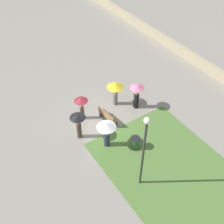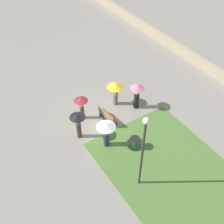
# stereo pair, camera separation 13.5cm
# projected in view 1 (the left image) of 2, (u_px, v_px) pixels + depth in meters

# --- Properties ---
(ground_plane) EXTENTS (90.00, 90.00, 0.00)m
(ground_plane) POSITION_uv_depth(u_px,v_px,m) (96.00, 123.00, 18.73)
(ground_plane) COLOR gray
(lawn_patch_near) EXTENTS (9.07, 6.36, 0.06)m
(lawn_patch_near) POSITION_uv_depth(u_px,v_px,m) (172.00, 172.00, 15.87)
(lawn_patch_near) COLOR #4C7033
(lawn_patch_near) RESTS_ON ground_plane
(parapet_wall) EXTENTS (45.00, 0.35, 0.86)m
(parapet_wall) POSITION_uv_depth(u_px,v_px,m) (209.00, 68.00, 22.72)
(parapet_wall) COLOR tan
(parapet_wall) RESTS_ON ground_plane
(park_bench) EXTENTS (1.61, 0.57, 0.90)m
(park_bench) POSITION_uv_depth(u_px,v_px,m) (107.00, 116.00, 18.56)
(park_bench) COLOR brown
(park_bench) RESTS_ON ground_plane
(lamp_post) EXTENTS (0.32, 0.32, 4.99)m
(lamp_post) POSITION_uv_depth(u_px,v_px,m) (144.00, 146.00, 13.23)
(lamp_post) COLOR #2D2D30
(lamp_post) RESTS_ON ground_plane
(trash_bin) EXTENTS (0.58, 0.58, 0.84)m
(trash_bin) POSITION_uv_depth(u_px,v_px,m) (135.00, 143.00, 16.93)
(trash_bin) COLOR #335638
(trash_bin) RESTS_ON ground_plane
(crowd_person_maroon) EXTENTS (0.91, 0.91, 1.80)m
(crowd_person_maroon) POSITION_uv_depth(u_px,v_px,m) (81.00, 103.00, 18.19)
(crowd_person_maroon) COLOR #47382D
(crowd_person_maroon) RESTS_ON ground_plane
(crowd_person_black) EXTENTS (0.97, 0.97, 1.94)m
(crowd_person_black) POSITION_uv_depth(u_px,v_px,m) (78.00, 121.00, 16.90)
(crowd_person_black) COLOR #47382D
(crowd_person_black) RESTS_ON ground_plane
(crowd_person_yellow) EXTENTS (1.14, 1.14, 1.79)m
(crowd_person_yellow) POSITION_uv_depth(u_px,v_px,m) (115.00, 89.00, 19.24)
(crowd_person_yellow) COLOR slate
(crowd_person_yellow) RESTS_ON ground_plane
(crowd_person_pink) EXTENTS (1.00, 1.00, 1.95)m
(crowd_person_pink) POSITION_uv_depth(u_px,v_px,m) (137.00, 92.00, 19.01)
(crowd_person_pink) COLOR black
(crowd_person_pink) RESTS_ON ground_plane
(crowd_person_white) EXTENTS (1.16, 1.16, 1.91)m
(crowd_person_white) POSITION_uv_depth(u_px,v_px,m) (107.00, 129.00, 16.37)
(crowd_person_white) COLOR #282D47
(crowd_person_white) RESTS_ON ground_plane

